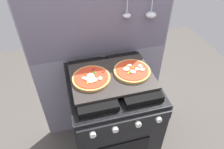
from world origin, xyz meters
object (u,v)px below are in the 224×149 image
object	(u,v)px
stove	(112,120)
baking_tray	(112,77)
pizza_right	(132,71)
pizza_left	(91,78)

from	to	relation	value
stove	baking_tray	world-z (taller)	baking_tray
baking_tray	pizza_right	distance (m)	0.14
pizza_left	stove	bearing A→B (deg)	-1.62
stove	pizza_left	world-z (taller)	pizza_left
stove	baking_tray	distance (m)	0.46
stove	pizza_left	distance (m)	0.50
pizza_right	baking_tray	bearing A→B (deg)	178.46
baking_tray	pizza_left	size ratio (longest dim) A/B	2.19
stove	pizza_left	bearing A→B (deg)	178.38
baking_tray	pizza_left	world-z (taller)	pizza_left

